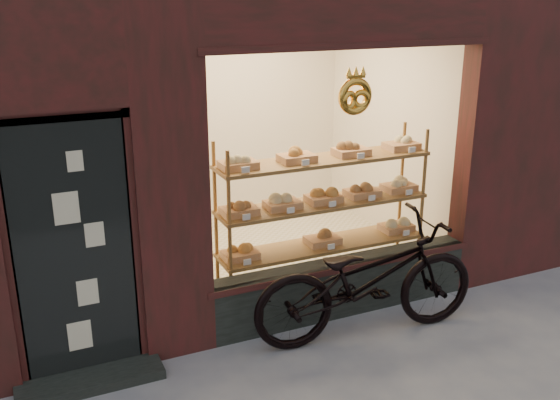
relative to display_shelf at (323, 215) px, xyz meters
name	(u,v)px	position (x,y,z in m)	size (l,w,h in m)	color
display_shelf	(323,215)	(0.00, 0.00, 0.00)	(2.20, 0.45, 1.70)	brown
bicycle	(367,279)	(-0.02, -0.90, -0.31)	(0.75, 2.14, 1.12)	black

